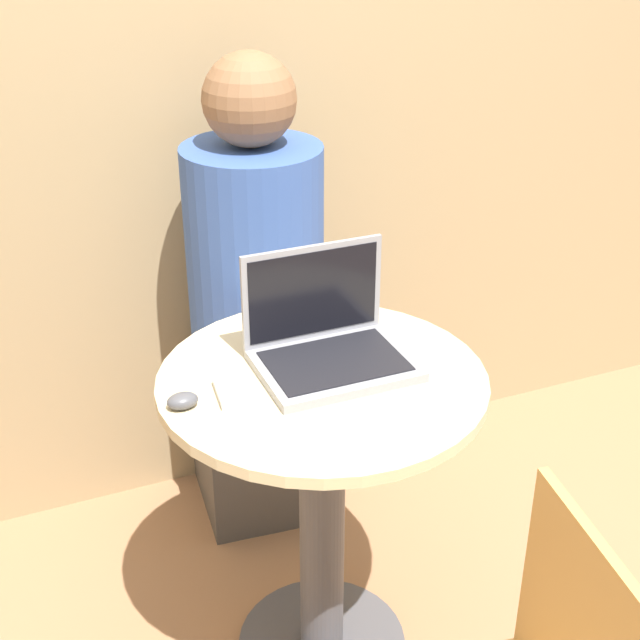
# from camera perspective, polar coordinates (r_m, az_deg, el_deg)

# --- Properties ---
(back_wall) EXTENTS (7.00, 0.05, 2.60)m
(back_wall) POSITION_cam_1_polar(r_m,az_deg,el_deg) (2.33, -7.86, 17.65)
(back_wall) COLOR tan
(back_wall) RESTS_ON ground_plane
(round_table) EXTENTS (0.67, 0.67, 0.76)m
(round_table) POSITION_cam_1_polar(r_m,az_deg,el_deg) (1.94, 0.14, -9.76)
(round_table) COLOR #4C4C51
(round_table) RESTS_ON ground_plane
(laptop) EXTENTS (0.31, 0.24, 0.23)m
(laptop) POSITION_cam_1_polar(r_m,az_deg,el_deg) (1.83, 0.48, -1.38)
(laptop) COLOR gray
(laptop) RESTS_ON round_table
(cell_phone) EXTENTS (0.06, 0.11, 0.02)m
(cell_phone) POSITION_cam_1_polar(r_m,az_deg,el_deg) (1.74, -5.79, -4.69)
(cell_phone) COLOR silver
(cell_phone) RESTS_ON round_table
(computer_mouse) EXTENTS (0.06, 0.04, 0.03)m
(computer_mouse) POSITION_cam_1_polar(r_m,az_deg,el_deg) (1.71, -8.79, -5.13)
(computer_mouse) COLOR #4C4C51
(computer_mouse) RESTS_ON round_table
(person_seated) EXTENTS (0.37, 0.55, 1.30)m
(person_seated) POSITION_cam_1_polar(r_m,az_deg,el_deg) (2.41, -4.30, -0.82)
(person_seated) COLOR #4C4742
(person_seated) RESTS_ON ground_plane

